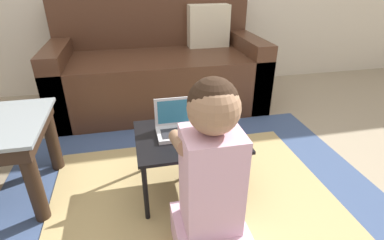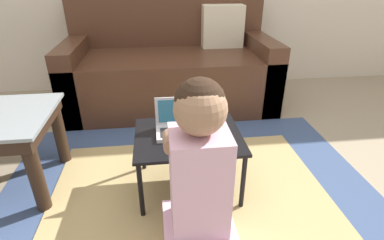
{
  "view_description": "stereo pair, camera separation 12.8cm",
  "coord_description": "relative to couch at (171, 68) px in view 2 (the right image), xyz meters",
  "views": [
    {
      "loc": [
        -0.32,
        -1.19,
        1.11
      ],
      "look_at": [
        -0.03,
        0.16,
        0.4
      ],
      "focal_mm": 28.0,
      "sensor_mm": 36.0,
      "label": 1
    },
    {
      "loc": [
        -0.2,
        -1.22,
        1.11
      ],
      "look_at": [
        -0.03,
        0.16,
        0.4
      ],
      "focal_mm": 28.0,
      "sensor_mm": 36.0,
      "label": 2
    }
  ],
  "objects": [
    {
      "name": "ground_plane",
      "position": [
        0.06,
        -1.33,
        -0.31
      ],
      "size": [
        16.0,
        16.0,
        0.0
      ],
      "primitive_type": "plane",
      "color": "gray"
    },
    {
      "name": "area_rug",
      "position": [
        0.01,
        -1.44,
        -0.3
      ],
      "size": [
        2.06,
        1.92,
        0.01
      ],
      "color": "#3D517A",
      "rests_on": "ground_plane"
    },
    {
      "name": "couch",
      "position": [
        0.0,
        0.0,
        0.0
      ],
      "size": [
        1.72,
        0.86,
        0.89
      ],
      "color": "#4C2D1E",
      "rests_on": "ground_plane"
    },
    {
      "name": "laptop_desk",
      "position": [
        0.01,
        -1.22,
        -0.01
      ],
      "size": [
        0.55,
        0.44,
        0.34
      ],
      "color": "black",
      "rests_on": "ground_plane"
    },
    {
      "name": "laptop",
      "position": [
        -0.04,
        -1.19,
        0.06
      ],
      "size": [
        0.23,
        0.16,
        0.17
      ],
      "color": "silver",
      "rests_on": "laptop_desk"
    },
    {
      "name": "computer_mouse",
      "position": [
        0.14,
        -1.23,
        0.05
      ],
      "size": [
        0.07,
        0.1,
        0.04
      ],
      "color": "silver",
      "rests_on": "laptop_desk"
    },
    {
      "name": "person_seated",
      "position": [
        0.0,
        -1.66,
        0.06
      ],
      "size": [
        0.29,
        0.37,
        0.79
      ],
      "color": "#E5B2CC",
      "rests_on": "ground_plane"
    }
  ]
}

